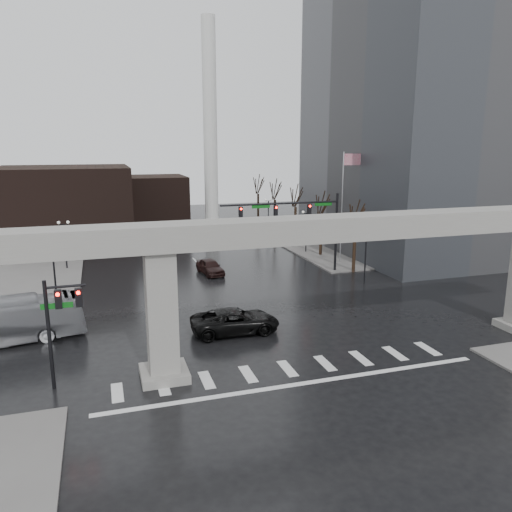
% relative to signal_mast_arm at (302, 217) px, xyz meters
% --- Properties ---
extents(ground, '(160.00, 160.00, 0.00)m').
position_rel_signal_mast_arm_xyz_m(ground, '(-8.99, -18.80, -5.83)').
color(ground, black).
rests_on(ground, ground).
extents(sidewalk_ne, '(28.00, 36.00, 0.15)m').
position_rel_signal_mast_arm_xyz_m(sidewalk_ne, '(17.01, 17.20, -5.75)').
color(sidewalk_ne, slate).
rests_on(sidewalk_ne, ground).
extents(elevated_guideway, '(48.00, 2.60, 8.70)m').
position_rel_signal_mast_arm_xyz_m(elevated_guideway, '(-7.73, -18.80, 1.05)').
color(elevated_guideway, gray).
rests_on(elevated_guideway, ground).
extents(office_tower, '(22.00, 26.00, 42.00)m').
position_rel_signal_mast_arm_xyz_m(office_tower, '(19.01, 7.20, 15.17)').
color(office_tower, '#5C5D61').
rests_on(office_tower, ground).
extents(building_far_left, '(16.00, 14.00, 10.00)m').
position_rel_signal_mast_arm_xyz_m(building_far_left, '(-22.99, 23.20, -0.83)').
color(building_far_left, black).
rests_on(building_far_left, ground).
extents(building_far_mid, '(10.00, 10.00, 8.00)m').
position_rel_signal_mast_arm_xyz_m(building_far_mid, '(-10.99, 33.20, -1.83)').
color(building_far_mid, black).
rests_on(building_far_mid, ground).
extents(smokestack, '(3.60, 3.60, 30.00)m').
position_rel_signal_mast_arm_xyz_m(smokestack, '(-2.99, 27.20, 7.52)').
color(smokestack, silver).
rests_on(smokestack, ground).
extents(signal_mast_arm, '(12.12, 0.43, 8.00)m').
position_rel_signal_mast_arm_xyz_m(signal_mast_arm, '(0.00, 0.00, 0.00)').
color(signal_mast_arm, black).
rests_on(signal_mast_arm, ground).
extents(signal_left_pole, '(2.30, 0.30, 6.00)m').
position_rel_signal_mast_arm_xyz_m(signal_left_pole, '(-21.24, -18.30, -1.76)').
color(signal_left_pole, black).
rests_on(signal_left_pole, ground).
extents(flagpole_assembly, '(2.06, 0.12, 12.00)m').
position_rel_signal_mast_arm_xyz_m(flagpole_assembly, '(6.30, 3.20, 1.70)').
color(flagpole_assembly, silver).
rests_on(flagpole_assembly, ground).
extents(lamp_right_0, '(1.22, 0.32, 5.11)m').
position_rel_signal_mast_arm_xyz_m(lamp_right_0, '(4.51, -4.80, -2.36)').
color(lamp_right_0, black).
rests_on(lamp_right_0, ground).
extents(lamp_right_1, '(1.22, 0.32, 5.11)m').
position_rel_signal_mast_arm_xyz_m(lamp_right_1, '(4.51, 9.20, -2.36)').
color(lamp_right_1, black).
rests_on(lamp_right_1, ground).
extents(lamp_right_2, '(1.22, 0.32, 5.11)m').
position_rel_signal_mast_arm_xyz_m(lamp_right_2, '(4.51, 23.20, -2.36)').
color(lamp_right_2, black).
rests_on(lamp_right_2, ground).
extents(lamp_left_0, '(1.22, 0.32, 5.11)m').
position_rel_signal_mast_arm_xyz_m(lamp_left_0, '(-22.49, -4.80, -2.36)').
color(lamp_left_0, black).
rests_on(lamp_left_0, ground).
extents(lamp_left_1, '(1.22, 0.32, 5.11)m').
position_rel_signal_mast_arm_xyz_m(lamp_left_1, '(-22.49, 9.20, -2.36)').
color(lamp_left_1, black).
rests_on(lamp_left_1, ground).
extents(lamp_left_2, '(1.22, 0.32, 5.11)m').
position_rel_signal_mast_arm_xyz_m(lamp_left_2, '(-22.49, 23.20, -2.36)').
color(lamp_left_2, black).
rests_on(lamp_left_2, ground).
extents(tree_right_0, '(1.09, 1.58, 7.50)m').
position_rel_signal_mast_arm_xyz_m(tree_right_0, '(5.54, -0.78, -3.04)').
color(tree_right_0, black).
rests_on(tree_right_0, ground).
extents(tree_right_1, '(1.09, 1.61, 7.67)m').
position_rel_signal_mast_arm_xyz_m(tree_right_1, '(5.54, 7.22, -2.98)').
color(tree_right_1, black).
rests_on(tree_right_1, ground).
extents(tree_right_2, '(1.10, 1.63, 7.85)m').
position_rel_signal_mast_arm_xyz_m(tree_right_2, '(5.54, 15.22, -2.91)').
color(tree_right_2, black).
rests_on(tree_right_2, ground).
extents(tree_right_3, '(1.11, 1.66, 8.02)m').
position_rel_signal_mast_arm_xyz_m(tree_right_3, '(5.54, 23.22, -2.85)').
color(tree_right_3, black).
rests_on(tree_right_3, ground).
extents(tree_right_4, '(1.12, 1.69, 8.19)m').
position_rel_signal_mast_arm_xyz_m(tree_right_4, '(5.54, 31.22, -2.79)').
color(tree_right_4, black).
rests_on(tree_right_4, ground).
extents(pickup_truck, '(6.19, 2.98, 1.70)m').
position_rel_signal_mast_arm_xyz_m(pickup_truck, '(-10.41, -13.41, -4.98)').
color(pickup_truck, black).
rests_on(pickup_truck, ground).
extents(far_car, '(2.44, 4.71, 1.53)m').
position_rel_signal_mast_arm_xyz_m(far_car, '(-8.65, 2.73, -5.06)').
color(far_car, black).
rests_on(far_car, ground).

